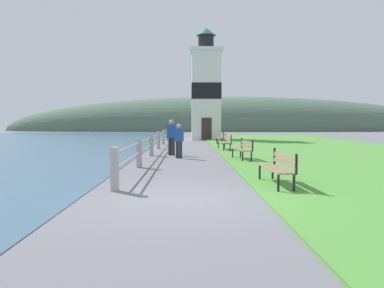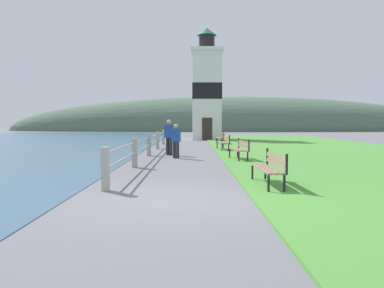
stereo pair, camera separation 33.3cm
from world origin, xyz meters
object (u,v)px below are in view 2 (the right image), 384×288
Objects in this scene: park_bench_midway at (241,148)px; park_bench_far at (225,141)px; person_strolling at (177,140)px; park_bench_near at (272,166)px; lighthouse at (208,90)px; person_by_railing at (170,136)px; park_bench_by_lighthouse at (222,137)px.

park_bench_far is (-0.22, 5.43, 0.00)m from park_bench_midway.
park_bench_midway is at bearing -83.34° from person_strolling.
lighthouse is at bearing -90.63° from park_bench_near.
park_bench_far is 1.12× the size of person_strolling.
park_bench_near is 1.11× the size of park_bench_far.
lighthouse reaches higher than person_by_railing.
person_strolling reaches higher than park_bench_near.
park_bench_near is 1.10× the size of person_by_railing.
person_by_railing is at bearing 41.39° from person_strolling.
park_bench_far is at bearing -3.80° from person_strolling.
park_bench_far is 0.17× the size of lighthouse.
park_bench_midway is 18.91m from lighthouse.
person_by_railing is at bearing -98.87° from lighthouse.
person_strolling is 0.89× the size of person_by_railing.
person_strolling is at bearing -96.80° from lighthouse.
park_bench_near and park_bench_far have the same top height.
park_bench_midway is at bearing -99.82° from person_by_railing.
park_bench_far is 1.07× the size of park_bench_by_lighthouse.
lighthouse is (-0.51, 13.03, 3.99)m from park_bench_far.
person_by_railing reaches higher than person_strolling.
lighthouse is at bearing -95.53° from park_bench_midway.
park_bench_midway is 1.04× the size of park_bench_by_lighthouse.
park_bench_near is 9.57m from person_by_railing.
lighthouse is at bearing -81.84° from park_bench_by_lighthouse.
person_by_railing reaches higher than park_bench_midway.
person_by_railing is at bearing -72.90° from park_bench_near.
lighthouse is at bearing -93.23° from park_bench_far.
park_bench_far is at bearing -91.38° from park_bench_near.
park_bench_near and park_bench_by_lighthouse have the same top height.
park_bench_near is 11.91m from park_bench_far.
person_strolling is 1.59m from person_by_railing.
park_bench_far is 0.99× the size of person_by_railing.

